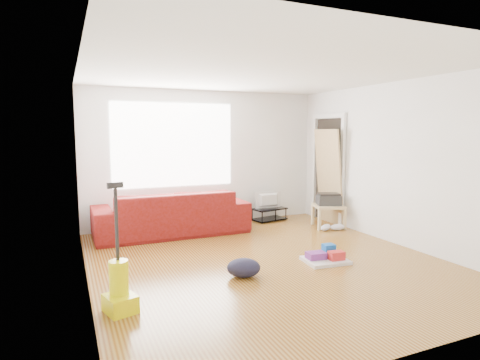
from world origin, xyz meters
name	(u,v)px	position (x,y,z in m)	size (l,w,h in m)	color
room	(266,168)	(0.07, 0.15, 1.25)	(4.51, 5.01, 2.51)	#6A360C
sofa	(172,234)	(-0.80, 1.95, 0.00)	(2.56, 1.00, 0.75)	#580B03
tv_stand	(269,214)	(1.22, 2.22, 0.13)	(0.72, 0.50, 0.25)	black
tv	(269,200)	(1.22, 2.22, 0.41)	(0.55, 0.07, 0.32)	black
side_table	(329,208)	(1.95, 1.28, 0.35)	(0.64, 0.64, 0.41)	tan
printer	(329,199)	(1.95, 1.28, 0.52)	(0.50, 0.44, 0.22)	#292A2A
bucket	(187,236)	(-0.61, 1.69, 0.00)	(0.30, 0.30, 0.30)	#0C128D
toilet_paper	(187,224)	(-0.61, 1.67, 0.21)	(0.13, 0.13, 0.12)	silver
cleaning_tray	(326,257)	(0.73, -0.34, 0.06)	(0.60, 0.50, 0.20)	silver
backpack	(244,277)	(-0.52, -0.42, 0.00)	(0.41, 0.32, 0.22)	black
sneakers	(332,227)	(1.85, 1.04, 0.06)	(0.50, 0.26, 0.11)	silver
vacuum	(119,288)	(-2.00, -0.79, 0.23)	(0.34, 0.36, 1.26)	#DDD901
door_panel	(328,223)	(2.13, 1.54, 0.00)	(0.04, 0.72, 1.79)	#A38655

